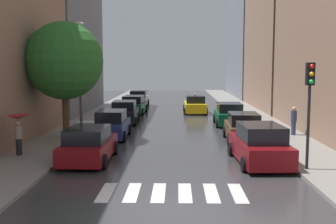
{
  "coord_description": "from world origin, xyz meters",
  "views": [
    {
      "loc": [
        0.17,
        -11.88,
        4.33
      ],
      "look_at": [
        -0.56,
        21.12,
        0.63
      ],
      "focal_mm": 44.3,
      "sensor_mm": 36.0,
      "label": 1
    }
  ],
  "objects_px": {
    "parked_car_right_nearest": "(260,145)",
    "taxi_midroad": "(195,105)",
    "parked_car_left_fifth": "(139,99)",
    "parked_car_right_third": "(229,115)",
    "parked_car_right_second": "(243,128)",
    "pedestrian_foreground": "(18,125)",
    "pedestrian_near_tree": "(294,120)",
    "street_tree_left": "(64,61)",
    "parked_car_left_fourth": "(134,105)",
    "traffic_light_right_corner": "(310,92)",
    "lamp_post_left": "(80,71)",
    "parked_car_left_second": "(112,125)",
    "parked_car_left_third": "(125,113)",
    "parked_car_left_nearest": "(89,145)"
  },
  "relations": [
    {
      "from": "parked_car_right_nearest",
      "to": "taxi_midroad",
      "type": "distance_m",
      "value": 19.78
    },
    {
      "from": "parked_car_left_fifth",
      "to": "parked_car_right_third",
      "type": "height_order",
      "value": "parked_car_left_fifth"
    },
    {
      "from": "parked_car_right_second",
      "to": "pedestrian_foreground",
      "type": "bearing_deg",
      "value": 113.51
    },
    {
      "from": "pedestrian_near_tree",
      "to": "street_tree_left",
      "type": "height_order",
      "value": "street_tree_left"
    },
    {
      "from": "parked_car_left_fourth",
      "to": "street_tree_left",
      "type": "xyz_separation_m",
      "value": [
        -2.47,
        -13.86,
        3.83
      ]
    },
    {
      "from": "parked_car_left_fourth",
      "to": "parked_car_right_nearest",
      "type": "xyz_separation_m",
      "value": [
        7.59,
        -19.22,
        0.06
      ]
    },
    {
      "from": "taxi_midroad",
      "to": "pedestrian_near_tree",
      "type": "bearing_deg",
      "value": -157.94
    },
    {
      "from": "parked_car_left_fifth",
      "to": "parked_car_right_nearest",
      "type": "height_order",
      "value": "parked_car_right_nearest"
    },
    {
      "from": "parked_car_right_third",
      "to": "pedestrian_near_tree",
      "type": "xyz_separation_m",
      "value": [
        3.25,
        -5.1,
        0.28
      ]
    },
    {
      "from": "traffic_light_right_corner",
      "to": "lamp_post_left",
      "type": "height_order",
      "value": "lamp_post_left"
    },
    {
      "from": "parked_car_right_nearest",
      "to": "pedestrian_near_tree",
      "type": "relative_size",
      "value": 2.79
    },
    {
      "from": "parked_car_left_fourth",
      "to": "pedestrian_foreground",
      "type": "xyz_separation_m",
      "value": [
        -3.48,
        -18.38,
        0.79
      ]
    },
    {
      "from": "parked_car_left_fifth",
      "to": "pedestrian_foreground",
      "type": "xyz_separation_m",
      "value": [
        -3.3,
        -24.99,
        0.76
      ]
    },
    {
      "from": "parked_car_left_second",
      "to": "pedestrian_near_tree",
      "type": "xyz_separation_m",
      "value": [
        10.97,
        0.51,
        0.27
      ]
    },
    {
      "from": "parked_car_left_third",
      "to": "parked_car_right_second",
      "type": "height_order",
      "value": "parked_car_left_third"
    },
    {
      "from": "parked_car_right_nearest",
      "to": "parked_car_left_second",
      "type": "bearing_deg",
      "value": 47.37
    },
    {
      "from": "parked_car_left_second",
      "to": "parked_car_left_fourth",
      "type": "bearing_deg",
      "value": 0.25
    },
    {
      "from": "lamp_post_left",
      "to": "taxi_midroad",
      "type": "bearing_deg",
      "value": 61.27
    },
    {
      "from": "parked_car_left_third",
      "to": "traffic_light_right_corner",
      "type": "relative_size",
      "value": 0.98
    },
    {
      "from": "parked_car_left_second",
      "to": "pedestrian_near_tree",
      "type": "height_order",
      "value": "pedestrian_near_tree"
    },
    {
      "from": "parked_car_right_nearest",
      "to": "traffic_light_right_corner",
      "type": "bearing_deg",
      "value": -136.22
    },
    {
      "from": "parked_car_right_nearest",
      "to": "lamp_post_left",
      "type": "distance_m",
      "value": 11.71
    },
    {
      "from": "parked_car_left_nearest",
      "to": "street_tree_left",
      "type": "relative_size",
      "value": 0.68
    },
    {
      "from": "parked_car_left_nearest",
      "to": "parked_car_right_third",
      "type": "height_order",
      "value": "parked_car_right_third"
    },
    {
      "from": "pedestrian_near_tree",
      "to": "street_tree_left",
      "type": "distance_m",
      "value": 14.0
    },
    {
      "from": "parked_car_left_fifth",
      "to": "lamp_post_left",
      "type": "xyz_separation_m",
      "value": [
        -1.61,
        -19.58,
        3.24
      ]
    },
    {
      "from": "parked_car_left_second",
      "to": "parked_car_left_fifth",
      "type": "bearing_deg",
      "value": 0.76
    },
    {
      "from": "parked_car_left_third",
      "to": "parked_car_right_nearest",
      "type": "bearing_deg",
      "value": -150.58
    },
    {
      "from": "taxi_midroad",
      "to": "pedestrian_foreground",
      "type": "relative_size",
      "value": 2.38
    },
    {
      "from": "taxi_midroad",
      "to": "street_tree_left",
      "type": "relative_size",
      "value": 0.68
    },
    {
      "from": "taxi_midroad",
      "to": "pedestrian_foreground",
      "type": "height_order",
      "value": "pedestrian_foreground"
    },
    {
      "from": "parked_car_left_nearest",
      "to": "parked_car_right_third",
      "type": "bearing_deg",
      "value": -33.01
    },
    {
      "from": "street_tree_left",
      "to": "traffic_light_right_corner",
      "type": "xyz_separation_m",
      "value": [
        11.68,
        -6.9,
        -1.31
      ]
    },
    {
      "from": "parked_car_left_third",
      "to": "pedestrian_foreground",
      "type": "relative_size",
      "value": 2.23
    },
    {
      "from": "parked_car_left_nearest",
      "to": "parked_car_right_third",
      "type": "relative_size",
      "value": 1.06
    },
    {
      "from": "parked_car_left_third",
      "to": "street_tree_left",
      "type": "height_order",
      "value": "street_tree_left"
    },
    {
      "from": "pedestrian_near_tree",
      "to": "parked_car_right_second",
      "type": "bearing_deg",
      "value": -29.9
    },
    {
      "from": "parked_car_left_fourth",
      "to": "pedestrian_foreground",
      "type": "relative_size",
      "value": 2.53
    },
    {
      "from": "parked_car_right_nearest",
      "to": "traffic_light_right_corner",
      "type": "distance_m",
      "value": 3.33
    },
    {
      "from": "pedestrian_near_tree",
      "to": "parked_car_right_third",
      "type": "bearing_deg",
      "value": -111.9
    },
    {
      "from": "pedestrian_near_tree",
      "to": "parked_car_right_nearest",
      "type": "bearing_deg",
      "value": 9.2
    },
    {
      "from": "parked_car_right_nearest",
      "to": "pedestrian_foreground",
      "type": "distance_m",
      "value": 11.13
    },
    {
      "from": "parked_car_left_third",
      "to": "parked_car_left_fourth",
      "type": "xyz_separation_m",
      "value": [
        0.03,
        6.42,
        -0.03
      ]
    },
    {
      "from": "street_tree_left",
      "to": "taxi_midroad",
      "type": "bearing_deg",
      "value": 60.68
    },
    {
      "from": "taxi_midroad",
      "to": "pedestrian_foreground",
      "type": "distance_m",
      "value": 20.92
    },
    {
      "from": "parked_car_left_nearest",
      "to": "street_tree_left",
      "type": "xyz_separation_m",
      "value": [
        -2.39,
        5.11,
        3.85
      ]
    },
    {
      "from": "parked_car_right_third",
      "to": "pedestrian_foreground",
      "type": "bearing_deg",
      "value": 135.71
    },
    {
      "from": "taxi_midroad",
      "to": "pedestrian_near_tree",
      "type": "relative_size",
      "value": 2.63
    },
    {
      "from": "taxi_midroad",
      "to": "parked_car_left_fifth",
      "type": "bearing_deg",
      "value": 42.25
    },
    {
      "from": "parked_car_left_fifth",
      "to": "parked_car_right_third",
      "type": "bearing_deg",
      "value": -150.06
    }
  ]
}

